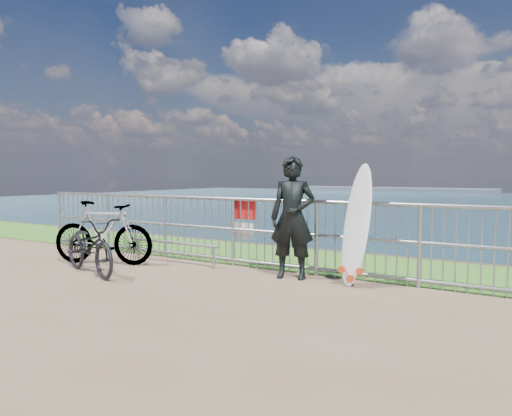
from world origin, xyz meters
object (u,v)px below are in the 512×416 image
Objects in this scene: surfer at (293,218)px; bicycle_near at (90,246)px; bicycle_far at (103,233)px; surfboard at (356,229)px.

surfer is 1.08× the size of bicycle_near.
surfer is 1.00× the size of bicycle_far.
surfboard reaches higher than bicycle_far.
surfboard is 1.02× the size of bicycle_near.
surfboard is at bearing -100.03° from bicycle_far.
bicycle_near is 0.93× the size of bicycle_far.
surfer is 3.29m from bicycle_far.
bicycle_near is (-2.72, -1.36, -0.45)m from surfer.
bicycle_far is (-4.14, -0.76, -0.24)m from surfboard.
bicycle_far is (-0.48, 0.66, 0.10)m from bicycle_near.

